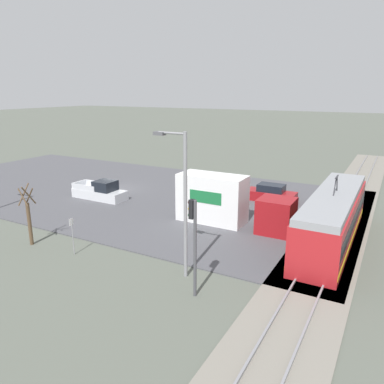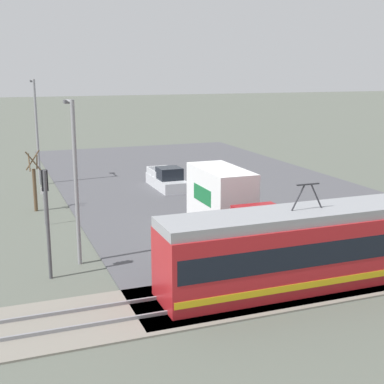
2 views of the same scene
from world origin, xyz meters
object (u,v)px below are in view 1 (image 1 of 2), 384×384
Objects in this scene: traffic_light_pole at (194,235)px; street_lamp_mid_block at (182,196)px; box_truck at (227,202)px; no_parking_sign at (72,233)px; light_rail_tram at (332,219)px; pickup_truck at (100,192)px; street_tree at (29,218)px; sedan_car_0 at (271,194)px.

street_lamp_mid_block is (-1.56, -1.56, 1.36)m from traffic_light_pole.
box_truck is 1.78× the size of traffic_light_pole.
street_lamp_mid_block is 3.36× the size of no_parking_sign.
box_truck is 10.77m from traffic_light_pole.
light_rail_tram is 2.46× the size of pickup_truck.
light_rail_tram is 7.68m from box_truck.
street_lamp_mid_block is (9.33, 14.45, 3.89)m from pickup_truck.
traffic_light_pole is at bearing 55.79° from pickup_truck.
street_tree is at bearing 17.68° from pickup_truck.
street_lamp_mid_block reaches higher than pickup_truck.
light_rail_tram is 20.25m from street_tree.
light_rail_tram reaches higher than box_truck.
street_tree is 3.73m from no_parking_sign.
street_tree is (-0.42, -12.68, -1.40)m from traffic_light_pole.
sedan_car_0 is (-7.70, 1.13, -1.07)m from box_truck.
traffic_light_pole reaches higher than street_tree.
street_lamp_mid_block reaches higher than box_truck.
traffic_light_pole is (10.89, 16.01, 2.52)m from pickup_truck.
box_truck reaches higher than pickup_truck.
traffic_light_pole is at bearing 88.10° from street_tree.
street_tree reaches higher than pickup_truck.
pickup_truck is 17.64m from street_lamp_mid_block.
light_rail_tram is at bearing 40.80° from sedan_car_0.
traffic_light_pole reaches higher than pickup_truck.
pickup_truck is at bearing -162.32° from street_tree.
street_tree is 11.51m from street_lamp_mid_block.
traffic_light_pole is (10.42, -4.93, 1.54)m from light_rail_tram.
light_rail_tram is at bearing 154.69° from traffic_light_pole.
street_tree is at bearing -84.14° from street_lamp_mid_block.
box_truck is 11.51m from no_parking_sign.
pickup_truck is at bearing -145.53° from no_parking_sign.
traffic_light_pole is 2.11× the size of no_parking_sign.
no_parking_sign is (9.67, -6.23, -0.34)m from box_truck.
pickup_truck is 19.53m from traffic_light_pole.
sedan_car_0 is (-7.59, -6.55, -1.03)m from light_rail_tram.
sedan_car_0 is at bearing -139.20° from light_rail_tram.
no_parking_sign is at bearing -32.81° from box_truck.
light_rail_tram is at bearing 125.10° from no_parking_sign.
traffic_light_pole reaches higher than sedan_car_0.
light_rail_tram is 20.97m from pickup_truck.
pickup_truck is at bearing -63.68° from sedan_car_0.
box_truck is 2.16× the size of street_tree.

